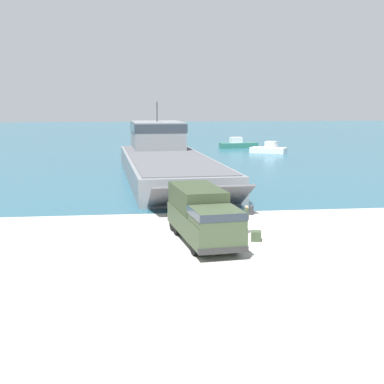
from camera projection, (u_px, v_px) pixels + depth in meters
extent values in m
plane|color=#B7B5AD|center=(230.00, 230.00, 33.63)|extent=(240.00, 240.00, 0.00)
cube|color=#285B70|center=(153.00, 136.00, 127.16)|extent=(240.00, 180.00, 0.01)
cube|color=gray|center=(169.00, 168.00, 55.80)|extent=(10.10, 31.63, 2.23)
cube|color=#56565B|center=(168.00, 157.00, 55.60)|extent=(9.35, 30.35, 0.08)
cube|color=gray|center=(157.00, 135.00, 65.77)|extent=(6.41, 9.04, 3.33)
cube|color=#28333D|center=(157.00, 127.00, 65.60)|extent=(6.59, 9.13, 1.00)
cylinder|color=#3F3F42|center=(157.00, 112.00, 65.29)|extent=(0.16, 0.16, 2.40)
cube|color=#56565B|center=(199.00, 196.00, 38.72)|extent=(7.45, 4.30, 2.13)
cube|color=#3D4C33|center=(203.00, 224.00, 30.66)|extent=(3.51, 8.40, 1.21)
cube|color=#3D4C33|center=(216.00, 216.00, 27.92)|extent=(2.73, 3.03, 0.81)
cube|color=#28333D|center=(216.00, 213.00, 27.89)|extent=(2.81, 3.07, 0.41)
cube|color=#344129|center=(197.00, 198.00, 31.78)|extent=(3.06, 5.43, 1.36)
cube|color=#2D2D2D|center=(223.00, 250.00, 26.91)|extent=(2.63, 0.54, 0.32)
cylinder|color=black|center=(235.00, 240.00, 28.56)|extent=(0.52, 1.37, 1.33)
cylinder|color=black|center=(195.00, 243.00, 28.06)|extent=(0.52, 1.37, 1.33)
cylinder|color=black|center=(212.00, 222.00, 32.87)|extent=(0.52, 1.37, 1.33)
cylinder|color=black|center=(177.00, 224.00, 32.37)|extent=(0.52, 1.37, 1.33)
cylinder|color=black|center=(207.00, 218.00, 33.93)|extent=(0.52, 1.37, 1.33)
cylinder|color=black|center=(174.00, 220.00, 33.42)|extent=(0.52, 1.37, 1.33)
cylinder|color=#3D4C33|center=(246.00, 227.00, 32.60)|extent=(0.14, 0.14, 0.84)
cylinder|color=#3D4C33|center=(247.00, 226.00, 32.77)|extent=(0.14, 0.14, 0.84)
cube|color=#3D4C33|center=(247.00, 215.00, 32.56)|extent=(0.38, 0.50, 0.67)
sphere|color=tan|center=(247.00, 207.00, 32.48)|extent=(0.23, 0.23, 0.23)
cube|color=white|center=(268.00, 150.00, 83.97)|extent=(5.95, 4.92, 0.88)
cube|color=silver|center=(271.00, 144.00, 83.65)|extent=(2.29, 2.31, 0.97)
cube|color=#2D7060|center=(239.00, 145.00, 93.32)|extent=(6.82, 3.04, 0.90)
cube|color=silver|center=(236.00, 140.00, 93.03)|extent=(2.17, 1.72, 0.99)
cylinder|color=#333338|center=(251.00, 212.00, 38.13)|extent=(0.31, 0.31, 0.47)
sphere|color=#333338|center=(251.00, 207.00, 38.07)|extent=(0.35, 0.35, 0.35)
cube|color=#3D4C33|center=(256.00, 236.00, 31.00)|extent=(0.74, 0.81, 0.57)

